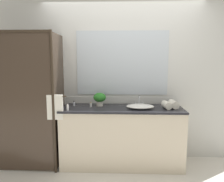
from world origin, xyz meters
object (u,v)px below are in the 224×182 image
sink_basin (140,106)px  amenity_bottle_body_wash (68,107)px  rolled_towel_middle (167,105)px  rolled_towel_near_edge (173,104)px  amenity_bottle_shampoo (74,103)px  faucet (139,102)px  amenity_bottle_lotion (91,105)px  potted_plant (100,98)px

sink_basin → amenity_bottle_body_wash: amenity_bottle_body_wash is taller
rolled_towel_middle → rolled_towel_near_edge: bearing=25.9°
amenity_bottle_shampoo → amenity_bottle_body_wash: (-0.02, -0.32, 0.01)m
rolled_towel_near_edge → rolled_towel_middle: rolled_towel_near_edge is taller
faucet → amenity_bottle_shampoo: size_ratio=2.27×
faucet → rolled_towel_middle: (0.38, -0.19, 0.00)m
amenity_bottle_shampoo → amenity_bottle_lotion: bearing=-15.5°
sink_basin → amenity_bottle_shampoo: bearing=171.7°
amenity_bottle_lotion → rolled_towel_near_edge: bearing=-0.8°
amenity_bottle_lotion → amenity_bottle_body_wash: amenity_bottle_body_wash is taller
amenity_bottle_lotion → amenity_bottle_shampoo: bearing=164.5°
sink_basin → potted_plant: size_ratio=1.96×
amenity_bottle_shampoo → amenity_bottle_lotion: (0.27, -0.08, 0.00)m
rolled_towel_near_edge → sink_basin: bearing=-173.8°
amenity_bottle_body_wash → amenity_bottle_shampoo: bearing=86.1°
amenity_bottle_lotion → amenity_bottle_body_wash: (-0.29, -0.24, 0.01)m
potted_plant → amenity_bottle_shampoo: bearing=-179.9°
faucet → amenity_bottle_body_wash: bearing=-160.7°
faucet → amenity_bottle_shampoo: (-1.01, -0.05, -0.02)m
faucet → potted_plant: potted_plant is taller
potted_plant → amenity_bottle_lotion: size_ratio=2.73×
sink_basin → rolled_towel_near_edge: rolled_towel_near_edge is taller
faucet → potted_plant: bearing=-175.8°
sink_basin → amenity_bottle_shampoo: amenity_bottle_shampoo is taller
faucet → amenity_bottle_shampoo: bearing=-177.4°
sink_basin → potted_plant: (-0.61, 0.15, 0.09)m
sink_basin → amenity_bottle_body_wash: (-1.03, -0.17, 0.01)m
amenity_bottle_shampoo → sink_basin: bearing=-8.3°
faucet → amenity_bottle_body_wash: faucet is taller
amenity_bottle_lotion → rolled_towel_near_edge: (1.23, -0.02, 0.02)m
faucet → rolled_towel_middle: 0.43m
sink_basin → rolled_towel_near_edge: bearing=6.2°
amenity_bottle_lotion → rolled_towel_near_edge: 1.23m
potted_plant → amenity_bottle_shampoo: size_ratio=2.74×
sink_basin → amenity_bottle_shampoo: (-1.01, 0.15, 0.00)m
faucet → potted_plant: 0.62m
amenity_bottle_shampoo → potted_plant: bearing=0.1°
amenity_bottle_shampoo → rolled_towel_near_edge: rolled_towel_near_edge is taller
amenity_bottle_lotion → amenity_bottle_body_wash: bearing=-140.7°
amenity_bottle_body_wash → potted_plant: bearing=36.9°
rolled_towel_near_edge → rolled_towel_middle: size_ratio=1.19×
amenity_bottle_shampoo → amenity_bottle_body_wash: size_ratio=0.84×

